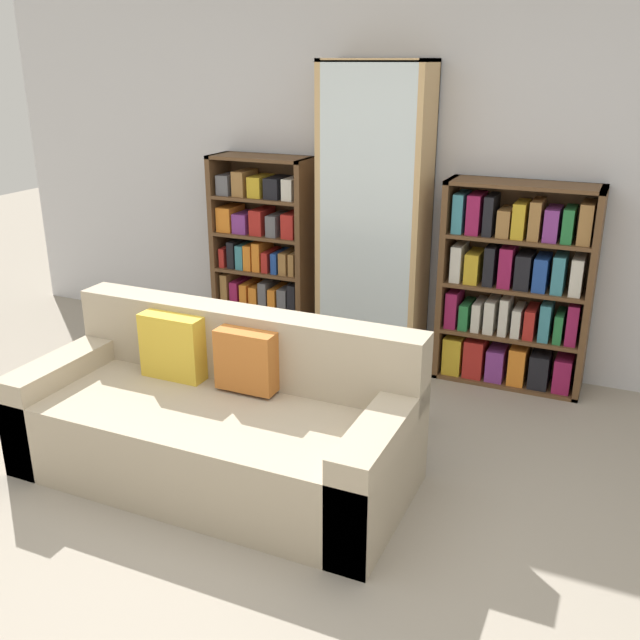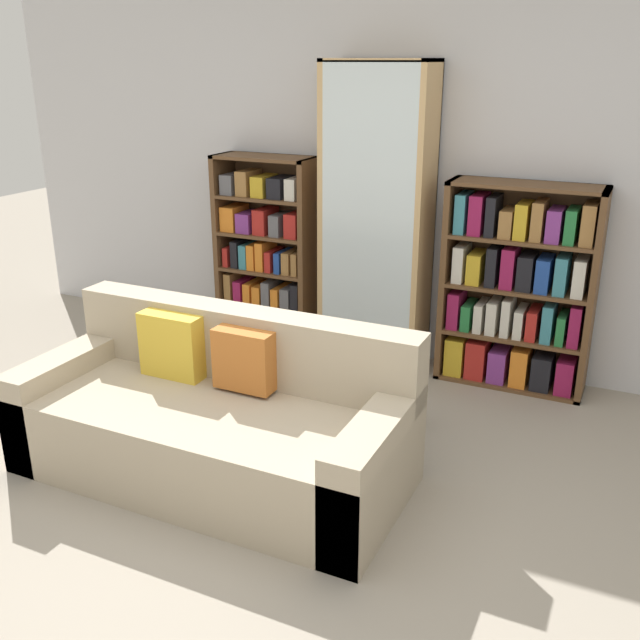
{
  "view_description": "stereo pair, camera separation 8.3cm",
  "coord_description": "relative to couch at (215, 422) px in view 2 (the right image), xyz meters",
  "views": [
    {
      "loc": [
        1.48,
        -2.17,
        2.08
      ],
      "look_at": [
        -0.16,
        1.49,
        0.61
      ],
      "focal_mm": 40.0,
      "sensor_mm": 36.0,
      "label": 1
    },
    {
      "loc": [
        1.56,
        -2.14,
        2.08
      ],
      "look_at": [
        -0.16,
        1.49,
        0.61
      ],
      "focal_mm": 40.0,
      "sensor_mm": 36.0,
      "label": 2
    }
  ],
  "objects": [
    {
      "name": "bookshelf_left",
      "position": [
        -0.68,
        1.79,
        0.39
      ],
      "size": [
        0.76,
        0.32,
        1.43
      ],
      "color": "brown",
      "rests_on": "ground"
    },
    {
      "name": "bookshelf_right",
      "position": [
        1.19,
        1.79,
        0.36
      ],
      "size": [
        0.97,
        0.32,
        1.36
      ],
      "color": "brown",
      "rests_on": "ground"
    },
    {
      "name": "display_cabinet",
      "position": [
        0.21,
        1.77,
        0.75
      ],
      "size": [
        0.73,
        0.36,
        2.09
      ],
      "color": "tan",
      "rests_on": "ground"
    },
    {
      "name": "ground_plane",
      "position": [
        0.37,
        -0.64,
        -0.29
      ],
      "size": [
        16.0,
        16.0,
        0.0
      ],
      "primitive_type": "plane",
      "color": "gray"
    },
    {
      "name": "wall_back",
      "position": [
        0.37,
        1.99,
        1.06
      ],
      "size": [
        6.81,
        0.06,
        2.7
      ],
      "color": "silver",
      "rests_on": "ground"
    },
    {
      "name": "wine_bottle",
      "position": [
        0.79,
        0.9,
        -0.13
      ],
      "size": [
        0.08,
        0.08,
        0.4
      ],
      "color": "black",
      "rests_on": "ground"
    },
    {
      "name": "couch",
      "position": [
        0.0,
        0.0,
        0.0
      ],
      "size": [
        2.04,
        0.9,
        0.82
      ],
      "color": "tan",
      "rests_on": "ground"
    }
  ]
}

